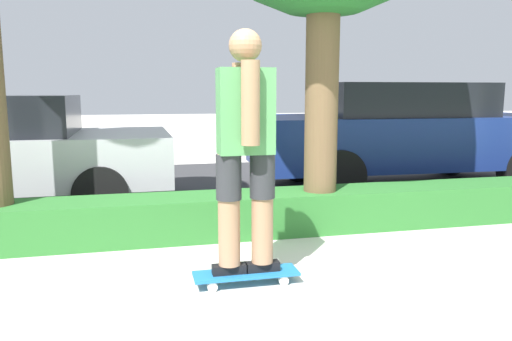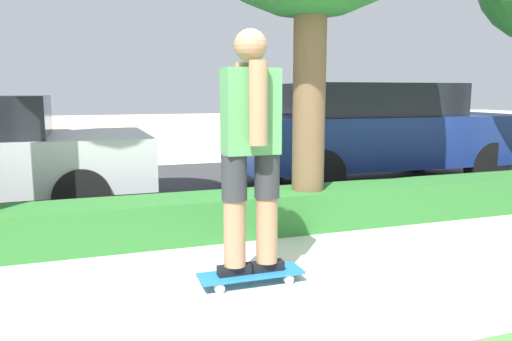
{
  "view_description": "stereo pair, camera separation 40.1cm",
  "coord_description": "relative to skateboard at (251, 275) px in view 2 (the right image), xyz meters",
  "views": [
    {
      "loc": [
        -1.02,
        -3.26,
        1.44
      ],
      "look_at": [
        -0.11,
        0.6,
        0.81
      ],
      "focal_mm": 35.0,
      "sensor_mm": 36.0,
      "label": 1
    },
    {
      "loc": [
        -1.4,
        -3.15,
        1.44
      ],
      "look_at": [
        -0.11,
        0.6,
        0.81
      ],
      "focal_mm": 35.0,
      "sensor_mm": 36.0,
      "label": 2
    }
  ],
  "objects": [
    {
      "name": "parked_car_middle",
      "position": [
        3.13,
        3.31,
        0.76
      ],
      "size": [
        4.57,
        1.98,
        1.57
      ],
      "rotation": [
        0.0,
        0.0,
        -0.03
      ],
      "color": "navy",
      "rests_on": "ground_plane"
    },
    {
      "name": "ground_plane",
      "position": [
        0.26,
        -0.26,
        -0.08
      ],
      "size": [
        60.0,
        60.0,
        0.0
      ],
      "primitive_type": "plane",
      "color": "beige"
    },
    {
      "name": "street_asphalt",
      "position": [
        0.26,
        3.94,
        -0.07
      ],
      "size": [
        15.62,
        5.0,
        0.01
      ],
      "color": "#38383A",
      "rests_on": "ground_plane"
    },
    {
      "name": "hedge_row",
      "position": [
        0.26,
        1.34,
        0.13
      ],
      "size": [
        15.62,
        0.6,
        0.42
      ],
      "color": "#2D702D",
      "rests_on": "ground_plane"
    },
    {
      "name": "skater_person",
      "position": [
        -0.0,
        0.0,
        0.97
      ],
      "size": [
        0.51,
        0.46,
        1.78
      ],
      "color": "black",
      "rests_on": "skateboard"
    },
    {
      "name": "skateboard",
      "position": [
        0.0,
        0.0,
        0.0
      ],
      "size": [
        0.79,
        0.24,
        0.09
      ],
      "color": "#1E6BAD",
      "rests_on": "ground_plane"
    }
  ]
}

